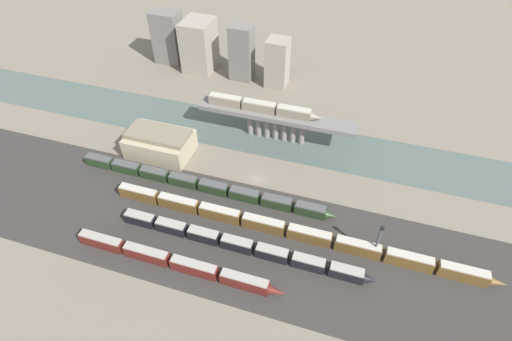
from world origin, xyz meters
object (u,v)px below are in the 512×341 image
warehouse_building (160,143)px  train_yard_near (175,262)px  train_yard_outer (202,185)px  signal_tower (378,241)px  train_on_bridge (263,107)px  train_yard_mid (241,245)px  train_yard_far (290,231)px

warehouse_building → train_yard_near: bearing=-58.3°
train_yard_outer → warehouse_building: size_ratio=3.93×
warehouse_building → signal_tower: signal_tower is taller
train_on_bridge → train_yard_mid: bearing=-79.8°
train_yard_far → signal_tower: signal_tower is taller
train_on_bridge → train_yard_far: (21.04, -42.43, -10.52)m
train_yard_outer → signal_tower: 56.05m
train_yard_near → train_yard_mid: (15.07, 10.70, -0.20)m
train_yard_near → train_yard_mid: train_yard_near is taller
train_on_bridge → train_yard_far: 48.52m
train_yard_far → train_yard_near: bearing=-144.1°
train_yard_far → signal_tower: bearing=0.6°
train_yard_mid → train_yard_outer: (-19.76, 18.49, -0.01)m
train_yard_mid → warehouse_building: size_ratio=3.32×
train_yard_mid → signal_tower: 36.70m
train_yard_near → signal_tower: 54.24m
train_yard_near → train_yard_outer: bearing=99.1°
train_yard_near → train_yard_outer: 29.57m
train_yard_far → warehouse_building: bearing=157.1°
signal_tower → warehouse_building: bearing=163.9°
warehouse_building → train_yard_mid: bearing=-37.1°
train_yard_mid → train_on_bridge: bearing=100.2°
train_on_bridge → warehouse_building: bearing=-147.4°
signal_tower → train_yard_far: bearing=-179.4°
train_yard_outer → warehouse_building: warehouse_building is taller
train_yard_outer → warehouse_building: (-21.07, 12.44, 2.57)m
train_yard_far → signal_tower: (23.48, 0.24, 4.42)m
train_yard_near → train_yard_outer: train_yard_near is taller
train_yard_near → train_yard_far: (26.86, 19.43, 0.11)m
warehouse_building → train_yard_far: bearing=-22.9°
train_yard_far → train_yard_outer: (-31.55, 9.76, -0.32)m
train_yard_outer → signal_tower: (55.03, -9.52, 4.75)m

